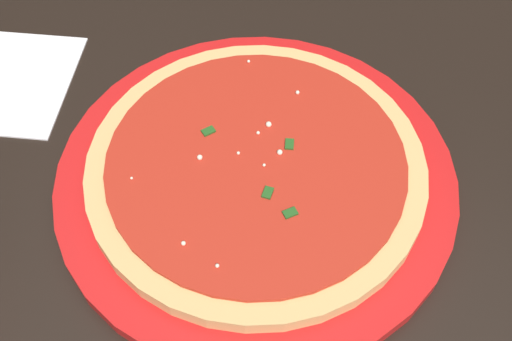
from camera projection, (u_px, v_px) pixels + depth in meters
restaurant_table at (282, 286)px, 0.70m from camera, size 0.85×0.87×0.77m
serving_plate at (256, 178)px, 0.59m from camera, size 0.37×0.37×0.02m
pizza at (256, 167)px, 0.57m from camera, size 0.31×0.31×0.02m
napkin_folded_right at (14, 82)px, 0.67m from camera, size 0.16×0.14×0.00m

